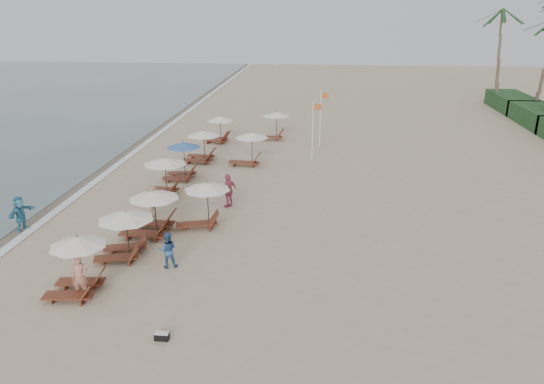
# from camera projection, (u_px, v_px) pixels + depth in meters

# --- Properties ---
(ground) EXTENTS (160.00, 160.00, 0.00)m
(ground) POSITION_uv_depth(u_px,v_px,m) (255.00, 268.00, 21.28)
(ground) COLOR tan
(ground) RESTS_ON ground
(wet_sand_band) EXTENTS (3.20, 140.00, 0.01)m
(wet_sand_band) POSITION_uv_depth(u_px,v_px,m) (74.00, 182.00, 31.81)
(wet_sand_band) COLOR #6B5E4C
(wet_sand_band) RESTS_ON ground
(foam_line) EXTENTS (0.50, 140.00, 0.02)m
(foam_line) POSITION_uv_depth(u_px,v_px,m) (94.00, 182.00, 31.68)
(foam_line) COLOR white
(foam_line) RESTS_ON ground
(lounger_station_0) EXTENTS (2.39, 2.06, 2.35)m
(lounger_station_0) POSITION_uv_depth(u_px,v_px,m) (75.00, 266.00, 18.96)
(lounger_station_0) COLOR brown
(lounger_station_0) RESTS_ON ground
(lounger_station_1) EXTENTS (2.57, 2.35, 2.10)m
(lounger_station_1) POSITION_uv_depth(u_px,v_px,m) (123.00, 233.00, 21.82)
(lounger_station_1) COLOR brown
(lounger_station_1) RESTS_ON ground
(lounger_station_2) EXTENTS (2.78, 2.34, 2.15)m
(lounger_station_2) POSITION_uv_depth(u_px,v_px,m) (149.00, 214.00, 24.15)
(lounger_station_2) COLOR brown
(lounger_station_2) RESTS_ON ground
(lounger_station_3) EXTENTS (2.56, 2.41, 2.23)m
(lounger_station_3) POSITION_uv_depth(u_px,v_px,m) (163.00, 175.00, 29.00)
(lounger_station_3) COLOR brown
(lounger_station_3) RESTS_ON ground
(lounger_station_4) EXTENTS (2.44, 2.10, 2.40)m
(lounger_station_4) POSITION_uv_depth(u_px,v_px,m) (181.00, 161.00, 31.85)
(lounger_station_4) COLOR brown
(lounger_station_4) RESTS_ON ground
(lounger_station_5) EXTENTS (2.60, 2.30, 2.18)m
(lounger_station_5) POSITION_uv_depth(u_px,v_px,m) (201.00, 146.00, 35.55)
(lounger_station_5) COLOR brown
(lounger_station_5) RESTS_ON ground
(lounger_station_6) EXTENTS (2.39, 2.19, 2.07)m
(lounger_station_6) POSITION_uv_depth(u_px,v_px,m) (218.00, 129.00, 40.75)
(lounger_station_6) COLOR brown
(lounger_station_6) RESTS_ON ground
(inland_station_0) EXTENTS (2.74, 2.24, 2.22)m
(inland_station_0) POSITION_uv_depth(u_px,v_px,m) (203.00, 201.00, 24.79)
(inland_station_0) COLOR brown
(inland_station_0) RESTS_ON ground
(inland_station_1) EXTENTS (2.77, 2.24, 2.22)m
(inland_station_1) POSITION_uv_depth(u_px,v_px,m) (248.00, 146.00, 34.61)
(inland_station_1) COLOR brown
(inland_station_1) RESTS_ON ground
(inland_station_2) EXTENTS (2.78, 2.24, 2.22)m
(inland_station_2) POSITION_uv_depth(u_px,v_px,m) (273.00, 123.00, 41.43)
(inland_station_2) COLOR brown
(inland_station_2) RESTS_ON ground
(beachgoer_near) EXTENTS (0.67, 0.50, 1.66)m
(beachgoer_near) POSITION_uv_depth(u_px,v_px,m) (80.00, 277.00, 18.91)
(beachgoer_near) COLOR tan
(beachgoer_near) RESTS_ON ground
(beachgoer_mid_a) EXTENTS (0.87, 0.76, 1.54)m
(beachgoer_mid_a) POSITION_uv_depth(u_px,v_px,m) (168.00, 250.00, 21.13)
(beachgoer_mid_a) COLOR #2D5187
(beachgoer_mid_a) RESTS_ON ground
(beachgoer_mid_b) EXTENTS (1.03, 1.25, 1.68)m
(beachgoer_mid_b) POSITION_uv_depth(u_px,v_px,m) (153.00, 202.00, 26.18)
(beachgoer_mid_b) COLOR olive
(beachgoer_mid_b) RESTS_ON ground
(beachgoer_far_a) EXTENTS (0.99, 1.14, 1.84)m
(beachgoer_far_a) POSITION_uv_depth(u_px,v_px,m) (229.00, 191.00, 27.49)
(beachgoer_far_a) COLOR #B4485F
(beachgoer_far_a) RESTS_ON ground
(waterline_walker) EXTENTS (0.89, 1.65, 1.70)m
(waterline_walker) POSITION_uv_depth(u_px,v_px,m) (20.00, 213.00, 24.65)
(waterline_walker) COLOR teal
(waterline_walker) RESTS_ON ground
(duffel_bag) EXTENTS (0.47, 0.24, 0.26)m
(duffel_bag) POSITION_uv_depth(u_px,v_px,m) (162.00, 336.00, 16.67)
(duffel_bag) COLOR black
(duffel_bag) RESTS_ON ground
(flag_pole_near) EXTENTS (0.59, 0.08, 4.10)m
(flag_pole_near) POSITION_uv_depth(u_px,v_px,m) (313.00, 127.00, 35.66)
(flag_pole_near) COLOR silver
(flag_pole_near) RESTS_ON ground
(flag_pole_far) EXTENTS (0.60, 0.08, 4.31)m
(flag_pole_far) POSITION_uv_depth(u_px,v_px,m) (321.00, 116.00, 38.97)
(flag_pole_far) COLOR silver
(flag_pole_far) RESTS_ON ground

